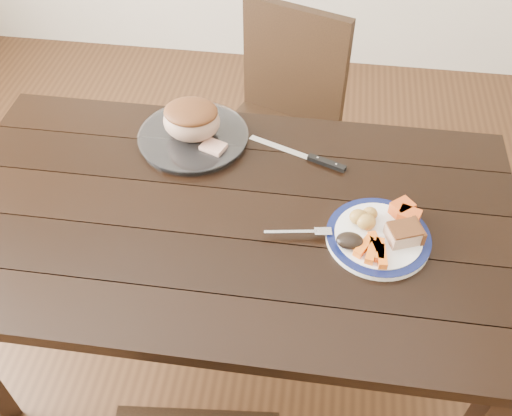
# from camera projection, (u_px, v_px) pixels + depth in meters

# --- Properties ---
(ground) EXTENTS (4.00, 4.00, 0.00)m
(ground) POSITION_uv_depth(u_px,v_px,m) (235.00, 350.00, 2.11)
(ground) COLOR #472B16
(ground) RESTS_ON ground
(dining_table) EXTENTS (1.60, 0.90, 0.75)m
(dining_table) POSITION_uv_depth(u_px,v_px,m) (229.00, 234.00, 1.64)
(dining_table) COLOR black
(dining_table) RESTS_ON ground
(chair_far) EXTENTS (0.54, 0.55, 0.93)m
(chair_far) POSITION_uv_depth(u_px,v_px,m) (280.00, 117.00, 2.22)
(chair_far) COLOR black
(chair_far) RESTS_ON ground
(dinner_plate) EXTENTS (0.27, 0.27, 0.02)m
(dinner_plate) POSITION_uv_depth(u_px,v_px,m) (378.00, 238.00, 1.50)
(dinner_plate) COLOR white
(dinner_plate) RESTS_ON dining_table
(plate_rim) EXTENTS (0.27, 0.27, 0.02)m
(plate_rim) POSITION_uv_depth(u_px,v_px,m) (378.00, 235.00, 1.49)
(plate_rim) COLOR #0C133F
(plate_rim) RESTS_ON dinner_plate
(serving_platter) EXTENTS (0.33, 0.33, 0.02)m
(serving_platter) POSITION_uv_depth(u_px,v_px,m) (193.00, 138.00, 1.77)
(serving_platter) COLOR white
(serving_platter) RESTS_ON dining_table
(pork_slice) EXTENTS (0.10, 0.09, 0.04)m
(pork_slice) POSITION_uv_depth(u_px,v_px,m) (404.00, 234.00, 1.46)
(pork_slice) COLOR tan
(pork_slice) RESTS_ON dinner_plate
(roasted_potatoes) EXTENTS (0.08, 0.08, 0.04)m
(roasted_potatoes) POSITION_uv_depth(u_px,v_px,m) (364.00, 218.00, 1.50)
(roasted_potatoes) COLOR gold
(roasted_potatoes) RESTS_ON dinner_plate
(carrot_batons) EXTENTS (0.09, 0.11, 0.02)m
(carrot_batons) POSITION_uv_depth(u_px,v_px,m) (374.00, 250.00, 1.44)
(carrot_batons) COLOR orange
(carrot_batons) RESTS_ON dinner_plate
(pumpkin_wedges) EXTENTS (0.09, 0.09, 0.04)m
(pumpkin_wedges) POSITION_uv_depth(u_px,v_px,m) (405.00, 213.00, 1.51)
(pumpkin_wedges) COLOR #F1521A
(pumpkin_wedges) RESTS_ON dinner_plate
(dark_mushroom) EXTENTS (0.07, 0.05, 0.03)m
(dark_mushroom) POSITION_uv_depth(u_px,v_px,m) (350.00, 241.00, 1.45)
(dark_mushroom) COLOR black
(dark_mushroom) RESTS_ON dinner_plate
(fork) EXTENTS (0.18, 0.05, 0.00)m
(fork) POSITION_uv_depth(u_px,v_px,m) (303.00, 232.00, 1.49)
(fork) COLOR silver
(fork) RESTS_ON dinner_plate
(roast_joint) EXTENTS (0.17, 0.15, 0.11)m
(roast_joint) POSITION_uv_depth(u_px,v_px,m) (192.00, 121.00, 1.73)
(roast_joint) COLOR #A67D65
(roast_joint) RESTS_ON serving_platter
(cut_slice) EXTENTS (0.08, 0.08, 0.02)m
(cut_slice) POSITION_uv_depth(u_px,v_px,m) (213.00, 147.00, 1.72)
(cut_slice) COLOR tan
(cut_slice) RESTS_ON serving_platter
(carving_knife) EXTENTS (0.31, 0.13, 0.01)m
(carving_knife) POSITION_uv_depth(u_px,v_px,m) (315.00, 159.00, 1.71)
(carving_knife) COLOR silver
(carving_knife) RESTS_ON dining_table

